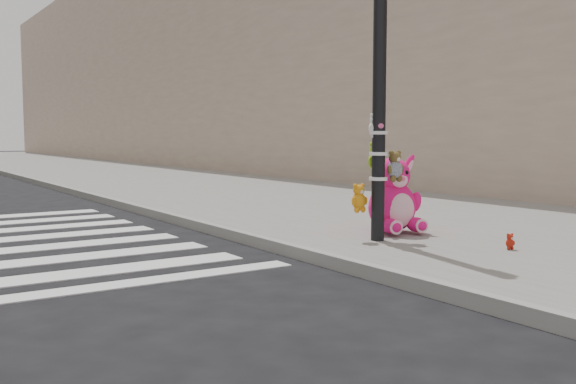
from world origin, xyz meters
TOP-DOWN VIEW (x-y plane):
  - ground at (0.00, 0.00)m, footprint 120.00×120.00m
  - sidewalk_near at (5.00, 10.00)m, footprint 7.00×80.00m
  - curb_edge at (1.55, 10.00)m, footprint 0.12×80.00m
  - bld_near at (10.50, 20.00)m, footprint 5.00×60.00m
  - signal_pole at (2.62, 1.81)m, footprint 0.67×0.49m
  - pink_bunny at (3.19, 2.17)m, footprint 0.77×0.86m
  - red_teddy at (3.40, 0.50)m, footprint 0.14×0.11m

SIDE VIEW (x-z plane):
  - ground at x=0.00m, z-range 0.00..0.00m
  - sidewalk_near at x=5.00m, z-range 0.00..0.14m
  - curb_edge at x=1.55m, z-range -0.01..0.15m
  - red_teddy at x=3.40m, z-range 0.14..0.32m
  - pink_bunny at x=3.19m, z-range 0.04..1.09m
  - signal_pole at x=2.62m, z-range -0.18..3.82m
  - bld_near at x=10.50m, z-range 0.00..10.00m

